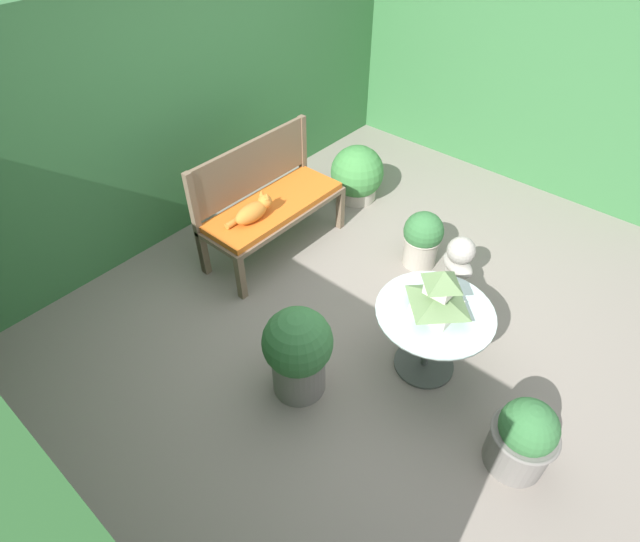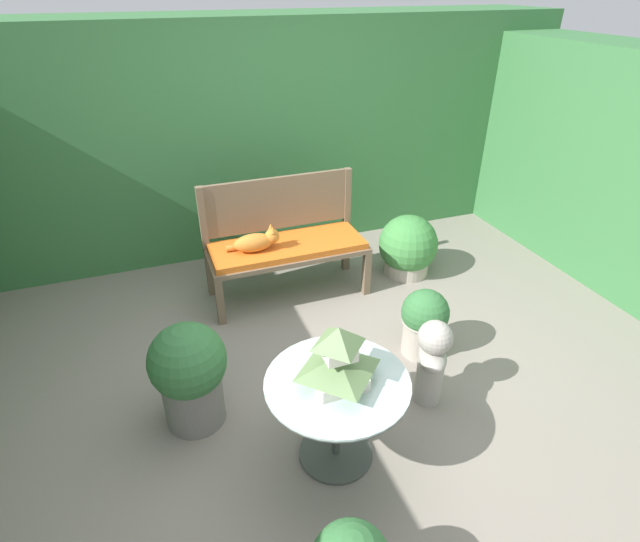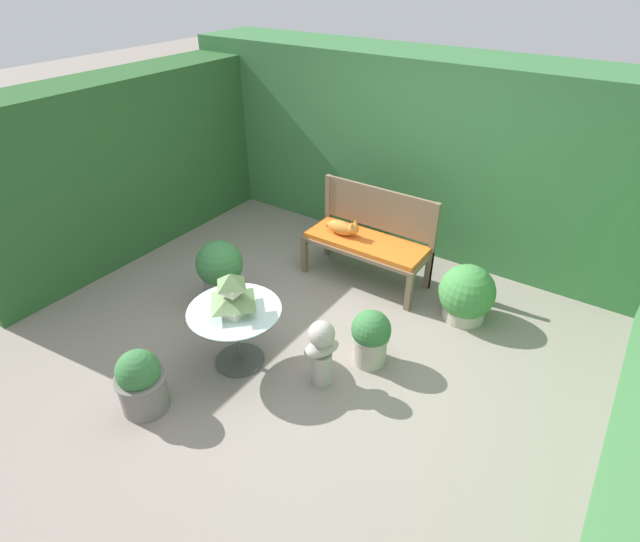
{
  "view_description": "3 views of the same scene",
  "coord_description": "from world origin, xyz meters",
  "px_view_note": "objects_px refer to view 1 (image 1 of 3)",
  "views": [
    {
      "loc": [
        -2.51,
        -1.55,
        2.96
      ],
      "look_at": [
        -0.4,
        0.29,
        0.42
      ],
      "focal_mm": 28.0,
      "sensor_mm": 36.0,
      "label": 1
    },
    {
      "loc": [
        -1.1,
        -2.48,
        2.42
      ],
      "look_at": [
        -0.03,
        0.42,
        0.6
      ],
      "focal_mm": 28.0,
      "sensor_mm": 36.0,
      "label": 2
    },
    {
      "loc": [
        2.12,
        -2.97,
        3.08
      ],
      "look_at": [
        -0.02,
        0.17,
        0.63
      ],
      "focal_mm": 28.0,
      "sensor_mm": 36.0,
      "label": 3
    }
  ],
  "objects_px": {
    "potted_plant_path_edge": "(298,351)",
    "potted_plant_patio_mid": "(357,175)",
    "pagoda_birdhouse": "(439,295)",
    "garden_bench": "(274,210)",
    "garden_bust": "(457,266)",
    "potted_plant_bench_left": "(422,238)",
    "potted_plant_table_far": "(523,437)",
    "cat": "(253,211)",
    "patio_table": "(433,323)"
  },
  "relations": [
    {
      "from": "potted_plant_path_edge",
      "to": "potted_plant_patio_mid",
      "type": "bearing_deg",
      "value": 28.48
    },
    {
      "from": "cat",
      "to": "garden_bust",
      "type": "distance_m",
      "value": 1.7
    },
    {
      "from": "patio_table",
      "to": "cat",
      "type": "bearing_deg",
      "value": 90.41
    },
    {
      "from": "pagoda_birdhouse",
      "to": "potted_plant_path_edge",
      "type": "xyz_separation_m",
      "value": [
        -0.73,
        0.57,
        -0.34
      ]
    },
    {
      "from": "patio_table",
      "to": "potted_plant_path_edge",
      "type": "height_order",
      "value": "potted_plant_path_edge"
    },
    {
      "from": "cat",
      "to": "patio_table",
      "type": "distance_m",
      "value": 1.72
    },
    {
      "from": "potted_plant_path_edge",
      "to": "garden_bust",
      "type": "bearing_deg",
      "value": -13.77
    },
    {
      "from": "cat",
      "to": "potted_plant_bench_left",
      "type": "distance_m",
      "value": 1.47
    },
    {
      "from": "garden_bench",
      "to": "patio_table",
      "type": "relative_size",
      "value": 1.7
    },
    {
      "from": "garden_bust",
      "to": "potted_plant_table_far",
      "type": "xyz_separation_m",
      "value": [
        -1.0,
        -1.02,
        -0.08
      ]
    },
    {
      "from": "pagoda_birdhouse",
      "to": "potted_plant_patio_mid",
      "type": "distance_m",
      "value": 2.27
    },
    {
      "from": "garden_bust",
      "to": "potted_plant_bench_left",
      "type": "bearing_deg",
      "value": 0.24
    },
    {
      "from": "patio_table",
      "to": "potted_plant_bench_left",
      "type": "distance_m",
      "value": 1.16
    },
    {
      "from": "pagoda_birdhouse",
      "to": "potted_plant_table_far",
      "type": "xyz_separation_m",
      "value": [
        -0.26,
        -0.81,
        -0.45
      ]
    },
    {
      "from": "garden_bench",
      "to": "potted_plant_patio_mid",
      "type": "xyz_separation_m",
      "value": [
        1.15,
        -0.04,
        -0.17
      ]
    },
    {
      "from": "pagoda_birdhouse",
      "to": "potted_plant_table_far",
      "type": "relative_size",
      "value": 0.64
    },
    {
      "from": "potted_plant_bench_left",
      "to": "potted_plant_path_edge",
      "type": "xyz_separation_m",
      "value": [
        -1.67,
        -0.08,
        0.1
      ]
    },
    {
      "from": "cat",
      "to": "potted_plant_table_far",
      "type": "height_order",
      "value": "cat"
    },
    {
      "from": "potted_plant_bench_left",
      "to": "patio_table",
      "type": "bearing_deg",
      "value": -145.54
    },
    {
      "from": "potted_plant_patio_mid",
      "to": "potted_plant_table_far",
      "type": "bearing_deg",
      "value": -123.37
    },
    {
      "from": "potted_plant_bench_left",
      "to": "potted_plant_path_edge",
      "type": "distance_m",
      "value": 1.68
    },
    {
      "from": "potted_plant_table_far",
      "to": "potted_plant_path_edge",
      "type": "bearing_deg",
      "value": 108.57
    },
    {
      "from": "potted_plant_table_far",
      "to": "potted_plant_patio_mid",
      "type": "height_order",
      "value": "potted_plant_patio_mid"
    },
    {
      "from": "garden_bench",
      "to": "pagoda_birdhouse",
      "type": "relative_size",
      "value": 3.76
    },
    {
      "from": "pagoda_birdhouse",
      "to": "potted_plant_bench_left",
      "type": "bearing_deg",
      "value": 34.46
    },
    {
      "from": "garden_bench",
      "to": "pagoda_birdhouse",
      "type": "distance_m",
      "value": 1.8
    },
    {
      "from": "potted_plant_path_edge",
      "to": "potted_plant_bench_left",
      "type": "bearing_deg",
      "value": 2.88
    },
    {
      "from": "potted_plant_path_edge",
      "to": "potted_plant_table_far",
      "type": "bearing_deg",
      "value": -71.43
    },
    {
      "from": "garden_bench",
      "to": "patio_table",
      "type": "height_order",
      "value": "patio_table"
    },
    {
      "from": "garden_bench",
      "to": "potted_plant_path_edge",
      "type": "height_order",
      "value": "potted_plant_path_edge"
    },
    {
      "from": "garden_bench",
      "to": "pagoda_birdhouse",
      "type": "bearing_deg",
      "value": -98.29
    },
    {
      "from": "garden_bust",
      "to": "potted_plant_patio_mid",
      "type": "bearing_deg",
      "value": 1.92
    },
    {
      "from": "garden_bench",
      "to": "potted_plant_patio_mid",
      "type": "bearing_deg",
      "value": -1.76
    },
    {
      "from": "cat",
      "to": "pagoda_birdhouse",
      "type": "relative_size",
      "value": 1.22
    },
    {
      "from": "potted_plant_bench_left",
      "to": "potted_plant_table_far",
      "type": "bearing_deg",
      "value": -129.65
    },
    {
      "from": "pagoda_birdhouse",
      "to": "potted_plant_bench_left",
      "type": "relative_size",
      "value": 0.68
    },
    {
      "from": "cat",
      "to": "potted_plant_path_edge",
      "type": "bearing_deg",
      "value": -121.22
    },
    {
      "from": "garden_bench",
      "to": "garden_bust",
      "type": "relative_size",
      "value": 2.15
    },
    {
      "from": "potted_plant_bench_left",
      "to": "potted_plant_table_far",
      "type": "xyz_separation_m",
      "value": [
        -1.21,
        -1.46,
        -0.01
      ]
    },
    {
      "from": "cat",
      "to": "potted_plant_path_edge",
      "type": "height_order",
      "value": "same"
    },
    {
      "from": "pagoda_birdhouse",
      "to": "potted_plant_path_edge",
      "type": "distance_m",
      "value": 0.98
    },
    {
      "from": "cat",
      "to": "potted_plant_table_far",
      "type": "bearing_deg",
      "value": -95.16
    },
    {
      "from": "patio_table",
      "to": "potted_plant_table_far",
      "type": "height_order",
      "value": "patio_table"
    },
    {
      "from": "potted_plant_path_edge",
      "to": "potted_plant_patio_mid",
      "type": "height_order",
      "value": "potted_plant_path_edge"
    },
    {
      "from": "potted_plant_patio_mid",
      "to": "garden_bench",
      "type": "bearing_deg",
      "value": 178.24
    },
    {
      "from": "cat",
      "to": "pagoda_birdhouse",
      "type": "distance_m",
      "value": 1.72
    },
    {
      "from": "potted_plant_path_edge",
      "to": "garden_bench",
      "type": "bearing_deg",
      "value": 50.49
    },
    {
      "from": "cat",
      "to": "potted_plant_path_edge",
      "type": "xyz_separation_m",
      "value": [
        -0.71,
        -1.15,
        -0.2
      ]
    },
    {
      "from": "pagoda_birdhouse",
      "to": "potted_plant_patio_mid",
      "type": "height_order",
      "value": "pagoda_birdhouse"
    },
    {
      "from": "pagoda_birdhouse",
      "to": "potted_plant_path_edge",
      "type": "bearing_deg",
      "value": 142.1
    }
  ]
}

